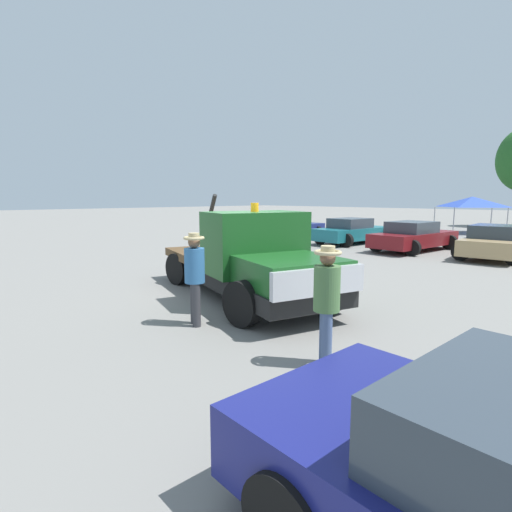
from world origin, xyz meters
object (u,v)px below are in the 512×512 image
Objects in this scene: tow_truck at (249,262)px; parked_car_navy at (290,227)px; person_near_truck at (327,296)px; parked_car_tan at (496,242)px; parked_car_maroon at (413,237)px; canopy_tent_blue at (472,202)px; parked_car_teal at (352,231)px; person_at_hood at (195,271)px.

parked_car_navy is (-8.88, 11.46, -0.26)m from tow_truck.
parked_car_tan is (-1.55, 13.30, -0.38)m from person_near_truck.
parked_car_maroon is 3.30m from parked_car_tan.
person_near_truck is at bearing -178.54° from parked_car_tan.
parked_car_maroon is at bearing -83.02° from canopy_tent_blue.
person_near_truck is 25.44m from canopy_tent_blue.
parked_car_navy is at bearing 98.49° from parked_car_teal.
canopy_tent_blue is at bearing 17.37° from parked_car_tan.
canopy_tent_blue reaches higher than person_at_hood.
person_near_truck is 2.84m from person_at_hood.
person_at_hood is (-2.83, -0.28, 0.01)m from person_near_truck.
person_near_truck is at bearing -75.76° from canopy_tent_blue.
parked_car_navy is 0.97× the size of parked_car_teal.
parked_car_maroon is (-2.01, 13.40, -0.39)m from person_at_hood.
parked_car_tan is at bearing 96.17° from tow_truck.
canopy_tent_blue is (-1.41, 11.51, 1.46)m from parked_car_maroon.
tow_truck is 2.18m from person_at_hood.
canopy_tent_blue is (-4.70, 11.33, 1.46)m from parked_car_tan.
parked_car_navy is 7.59m from parked_car_maroon.
person_at_hood is 0.37× the size of parked_car_tan.
tow_truck is 1.33× the size of parked_car_maroon.
tow_truck reaches higher than parked_car_teal.
person_at_hood is at bearing -154.21° from parked_car_teal.
parked_car_teal is 1.01× the size of parked_car_tan.
person_near_truck is (3.56, -1.77, 0.12)m from tow_truck.
parked_car_teal is at bearing 46.07° from person_at_hood.
parked_car_maroon is (7.59, -0.11, 0.00)m from parked_car_navy.
parked_car_teal is 6.82m from parked_car_tan.
tow_truck is 14.50m from parked_car_navy.
canopy_tent_blue is (6.18, 11.41, 1.46)m from parked_car_navy.
canopy_tent_blue is (-3.42, 24.91, 1.07)m from person_at_hood.
canopy_tent_blue is at bearing 112.78° from tow_truck.
parked_car_maroon is at bearing 32.79° from person_at_hood.
person_at_hood is at bearing -82.18° from canopy_tent_blue.
parked_car_navy is 13.06m from canopy_tent_blue.
person_near_truck reaches higher than parked_car_navy.
person_at_hood reaches higher than person_near_truck.
parked_car_maroon is (-1.29, 11.35, -0.26)m from tow_truck.
parked_car_navy is at bearing -118.45° from canopy_tent_blue.
parked_car_maroon is at bearing -92.97° from parked_car_teal.
parked_car_maroon is 1.05× the size of parked_car_tan.
parked_car_maroon is (3.52, -0.43, 0.00)m from parked_car_teal.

